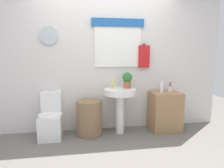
# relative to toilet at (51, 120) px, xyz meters

# --- Properties ---
(ground_plane) EXTENTS (8.00, 8.00, 0.00)m
(ground_plane) POSITION_rel_toilet_xyz_m (0.96, -0.89, -0.29)
(ground_plane) COLOR slate
(back_wall) EXTENTS (4.40, 0.18, 2.60)m
(back_wall) POSITION_rel_toilet_xyz_m (0.96, 0.26, 1.02)
(back_wall) COLOR silver
(back_wall) RESTS_ON ground_plane
(toilet) EXTENTS (0.38, 0.51, 0.78)m
(toilet) POSITION_rel_toilet_xyz_m (0.00, 0.00, 0.00)
(toilet) COLOR white
(toilet) RESTS_ON ground_plane
(laundry_hamper) EXTENTS (0.44, 0.44, 0.61)m
(laundry_hamper) POSITION_rel_toilet_xyz_m (0.64, -0.04, 0.01)
(laundry_hamper) COLOR #846647
(laundry_hamper) RESTS_ON ground_plane
(pedestal_sink) EXTENTS (0.56, 0.56, 0.80)m
(pedestal_sink) POSITION_rel_toilet_xyz_m (1.19, -0.04, 0.32)
(pedestal_sink) COLOR white
(pedestal_sink) RESTS_ON ground_plane
(faucet) EXTENTS (0.03, 0.03, 0.10)m
(faucet) POSITION_rel_toilet_xyz_m (1.19, 0.08, 0.56)
(faucet) COLOR silver
(faucet) RESTS_ON pedestal_sink
(wooden_cabinet) EXTENTS (0.52, 0.44, 0.71)m
(wooden_cabinet) POSITION_rel_toilet_xyz_m (2.03, -0.04, 0.06)
(wooden_cabinet) COLOR #9E754C
(wooden_cabinet) RESTS_ON ground_plane
(soap_bottle) EXTENTS (0.05, 0.05, 0.17)m
(soap_bottle) POSITION_rel_toilet_xyz_m (1.07, 0.01, 0.59)
(soap_bottle) COLOR #DBD166
(soap_bottle) RESTS_ON pedestal_sink
(potted_plant) EXTENTS (0.18, 0.18, 0.28)m
(potted_plant) POSITION_rel_toilet_xyz_m (1.33, 0.02, 0.66)
(potted_plant) COLOR #AD5B38
(potted_plant) RESTS_ON pedestal_sink
(lotion_bottle) EXTENTS (0.05, 0.05, 0.22)m
(lotion_bottle) POSITION_rel_toilet_xyz_m (1.93, -0.08, 0.53)
(lotion_bottle) COLOR white
(lotion_bottle) RESTS_ON wooden_cabinet
(toothbrush_cup) EXTENTS (0.08, 0.08, 0.19)m
(toothbrush_cup) POSITION_rel_toilet_xyz_m (2.12, -0.02, 0.47)
(toothbrush_cup) COLOR silver
(toothbrush_cup) RESTS_ON wooden_cabinet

